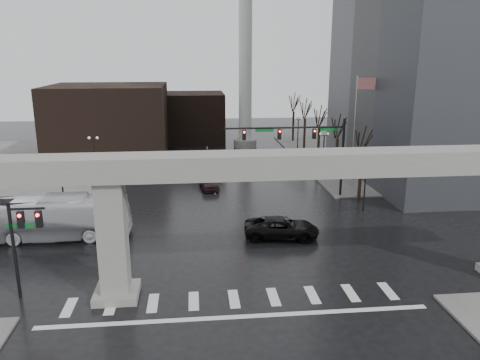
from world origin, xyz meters
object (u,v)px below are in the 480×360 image
at_px(signal_mast_arm, 306,141).
at_px(far_car, 209,182).
at_px(pickup_truck, 282,228).
at_px(city_bus, 49,218).

distance_m(signal_mast_arm, far_car, 11.61).
bearing_deg(far_car, signal_mast_arm, -29.61).
height_order(signal_mast_arm, pickup_truck, signal_mast_arm).
bearing_deg(far_car, city_bus, -141.18).
bearing_deg(pickup_truck, far_car, 27.04).
distance_m(pickup_truck, city_bus, 18.36).
bearing_deg(pickup_truck, city_bus, 92.04).
distance_m(pickup_truck, far_car, 15.59).
xyz_separation_m(signal_mast_arm, city_bus, (-22.60, -8.80, -4.10)).
xyz_separation_m(city_bus, far_car, (13.02, 12.97, -0.96)).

